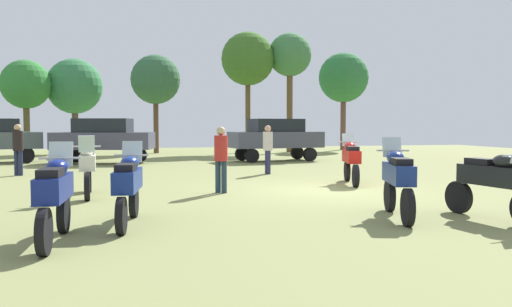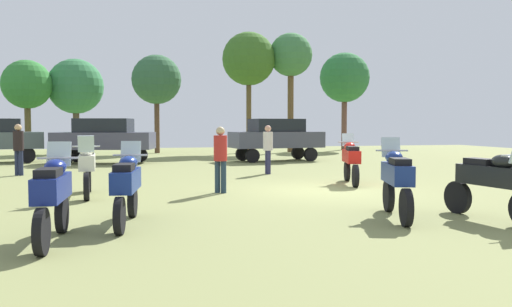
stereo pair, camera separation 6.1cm
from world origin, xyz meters
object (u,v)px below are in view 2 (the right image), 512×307
object	(u,v)px
person_3	(18,145)
tree_2	(76,87)
tree_8	(27,85)
motorcycle_10	(52,194)
motorcycle_9	(87,166)
motorcycle_1	(351,159)
tree_5	(291,57)
motorcycle_5	(397,179)
tree_7	(249,60)
tree_4	(157,80)
person_2	(268,146)
car_3	(104,137)
car_2	(276,136)
person_1	(220,154)
motorcycle_8	(127,184)
tree_3	(345,78)
motorcycle_3	(491,181)

from	to	relation	value
person_3	tree_2	size ratio (longest dim) A/B	0.31
tree_8	motorcycle_10	bearing A→B (deg)	-78.64
motorcycle_9	motorcycle_1	bearing A→B (deg)	-175.52
tree_5	tree_2	bearing A→B (deg)	172.38
motorcycle_5	person_3	world-z (taller)	person_3
motorcycle_5	motorcycle_10	xyz separation A→B (m)	(-5.91, -0.68, -0.01)
tree_7	motorcycle_5	bearing A→B (deg)	-95.39
tree_4	person_2	bearing A→B (deg)	-77.17
car_3	tree_4	distance (m)	8.84
tree_8	car_2	bearing A→B (deg)	-32.82
tree_2	tree_8	xyz separation A→B (m)	(-2.51, -1.16, -0.02)
person_1	tree_2	distance (m)	21.04
person_1	car_3	bearing A→B (deg)	-37.60
tree_7	motorcycle_1	bearing A→B (deg)	-92.39
tree_2	tree_5	world-z (taller)	tree_5
motorcycle_9	motorcycle_10	bearing A→B (deg)	86.18
motorcycle_10	car_2	size ratio (longest dim) A/B	0.48
tree_4	tree_7	world-z (taller)	tree_7
tree_8	tree_2	bearing A→B (deg)	24.85
motorcycle_1	motorcycle_8	size ratio (longest dim) A/B	1.00
motorcycle_5	tree_3	distance (m)	26.42
tree_2	car_3	bearing A→B (deg)	-76.73
motorcycle_9	tree_8	size ratio (longest dim) A/B	0.42
tree_7	motorcycle_10	bearing A→B (deg)	-108.98
motorcycle_9	tree_3	distance (m)	25.39
motorcycle_3	car_2	world-z (taller)	car_2
person_2	motorcycle_9	bearing A→B (deg)	-57.64
motorcycle_3	motorcycle_9	distance (m)	8.93
motorcycle_8	person_3	distance (m)	10.47
tree_2	tree_3	bearing A→B (deg)	0.37
person_3	motorcycle_5	bearing A→B (deg)	-22.36
tree_4	tree_8	distance (m)	7.28
tree_8	person_2	bearing A→B (deg)	-53.66
tree_7	tree_4	bearing A→B (deg)	176.17
car_3	person_3	world-z (taller)	car_3
motorcycle_1	motorcycle_3	xyz separation A→B (m)	(0.13, -5.98, 0.00)
motorcycle_8	tree_5	distance (m)	24.68
motorcycle_5	person_3	size ratio (longest dim) A/B	1.22
motorcycle_8	person_1	world-z (taller)	person_1
motorcycle_10	tree_8	xyz separation A→B (m)	(-4.79, 23.84, 3.25)
person_2	car_2	bearing A→B (deg)	156.16
motorcycle_1	motorcycle_5	world-z (taller)	motorcycle_5
motorcycle_8	tree_3	xyz separation A→B (m)	(14.05, 23.95, 4.16)
motorcycle_1	tree_2	xyz separation A→B (m)	(-9.62, 18.94, 3.27)
car_2	tree_7	distance (m)	8.93
motorcycle_9	tree_5	size ratio (longest dim) A/B	0.30
person_3	tree_3	bearing A→B (deg)	66.26
motorcycle_1	car_2	world-z (taller)	car_2
car_2	person_1	bearing A→B (deg)	150.72
motorcycle_1	tree_7	size ratio (longest dim) A/B	0.29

